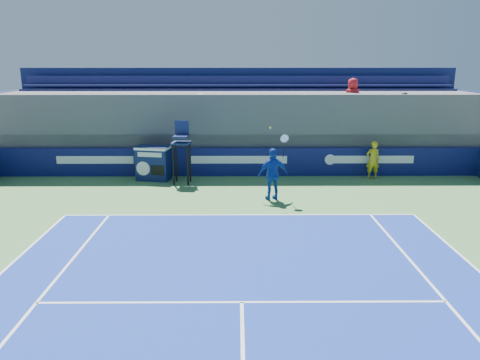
{
  "coord_description": "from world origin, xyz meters",
  "views": [
    {
      "loc": [
        -0.09,
        -2.08,
        4.72
      ],
      "look_at": [
        0.0,
        11.5,
        1.25
      ],
      "focal_mm": 35.0,
      "sensor_mm": 36.0,
      "label": 1
    }
  ],
  "objects_px": {
    "umpire_chair": "(181,145)",
    "tennis_player": "(273,174)",
    "match_clock": "(153,162)",
    "ball_person": "(373,160)"
  },
  "relations": [
    {
      "from": "umpire_chair",
      "to": "tennis_player",
      "type": "xyz_separation_m",
      "value": [
        3.41,
        -2.33,
        -0.6
      ]
    },
    {
      "from": "umpire_chair",
      "to": "tennis_player",
      "type": "distance_m",
      "value": 4.17
    },
    {
      "from": "match_clock",
      "to": "tennis_player",
      "type": "height_order",
      "value": "tennis_player"
    },
    {
      "from": "ball_person",
      "to": "umpire_chair",
      "type": "bearing_deg",
      "value": 1.82
    },
    {
      "from": "ball_person",
      "to": "tennis_player",
      "type": "relative_size",
      "value": 0.6
    },
    {
      "from": "ball_person",
      "to": "umpire_chair",
      "type": "xyz_separation_m",
      "value": [
        -7.72,
        -0.67,
        0.74
      ]
    },
    {
      "from": "match_clock",
      "to": "umpire_chair",
      "type": "xyz_separation_m",
      "value": [
        1.22,
        -0.52,
        0.79
      ]
    },
    {
      "from": "match_clock",
      "to": "tennis_player",
      "type": "distance_m",
      "value": 5.44
    },
    {
      "from": "umpire_chair",
      "to": "tennis_player",
      "type": "relative_size",
      "value": 0.96
    },
    {
      "from": "ball_person",
      "to": "umpire_chair",
      "type": "distance_m",
      "value": 7.79
    }
  ]
}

